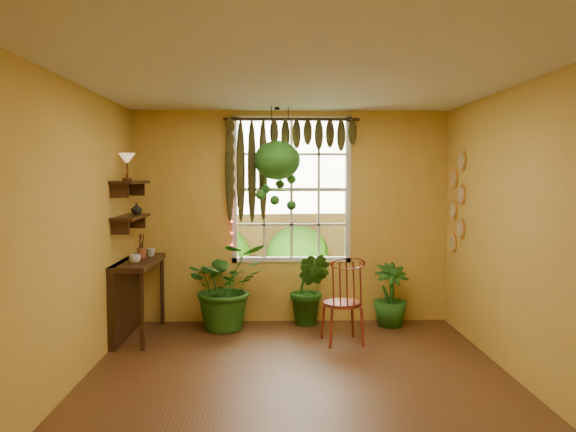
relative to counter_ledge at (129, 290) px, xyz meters
name	(u,v)px	position (x,y,z in m)	size (l,w,h in m)	color
floor	(299,385)	(1.91, -1.60, -0.55)	(4.50, 4.50, 0.00)	#582F19
ceiling	(300,80)	(1.91, -1.60, 2.15)	(4.50, 4.50, 0.00)	silver
wall_back	(291,217)	(1.91, 0.65, 0.80)	(4.00, 4.00, 0.00)	gold
wall_left	(70,236)	(-0.09, -1.60, 0.80)	(4.50, 4.50, 0.00)	gold
wall_right	(525,235)	(3.91, -1.60, 0.80)	(4.50, 4.50, 0.00)	gold
window	(291,190)	(1.91, 0.68, 1.15)	(1.52, 0.10, 1.86)	white
valance_vine	(285,144)	(1.82, 0.56, 1.73)	(1.70, 0.12, 1.10)	#331D0D
string_lights	(231,186)	(1.15, 0.59, 1.20)	(0.03, 0.03, 1.54)	#FF2633
wall_plates	(457,203)	(3.89, 0.19, 1.00)	(0.04, 0.32, 1.10)	#FFF1D0
counter_ledge	(129,290)	(0.00, 0.00, 0.00)	(0.40, 1.20, 0.90)	#331D0D
shelf_lower	(131,217)	(0.03, 0.00, 0.85)	(0.25, 0.90, 0.04)	#331D0D
shelf_upper	(130,182)	(0.03, 0.00, 1.25)	(0.25, 0.90, 0.04)	#331D0D
backyard	(296,204)	(2.15, 5.27, 0.73)	(14.00, 10.00, 12.00)	#295718
windsor_chair	(343,314)	(2.45, -0.35, -0.22)	(0.49, 0.51, 1.14)	maroon
potted_plant_left	(226,286)	(1.10, 0.29, -0.01)	(0.97, 0.84, 1.07)	#1B4B14
potted_plant_mid	(310,289)	(2.13, 0.46, -0.09)	(0.50, 0.40, 0.91)	#1B4B14
potted_plant_right	(390,295)	(3.14, 0.38, -0.16)	(0.44, 0.44, 0.78)	#1B4B14
hanging_basket	(277,167)	(1.72, 0.29, 1.43)	(0.56, 0.56, 1.26)	black
cup_a	(135,259)	(0.13, -0.24, 0.40)	(0.13, 0.13, 0.10)	silver
cup_b	(151,252)	(0.19, 0.30, 0.40)	(0.10, 0.10, 0.10)	beige
brush_jar	(141,246)	(0.11, 0.15, 0.49)	(0.10, 0.10, 0.36)	#964A2B
shelf_vase	(136,208)	(0.04, 0.24, 0.93)	(0.13, 0.13, 0.13)	#B2AD99
tiffany_lamp	(127,160)	(0.05, -0.19, 1.49)	(0.18, 0.18, 0.31)	#512D17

